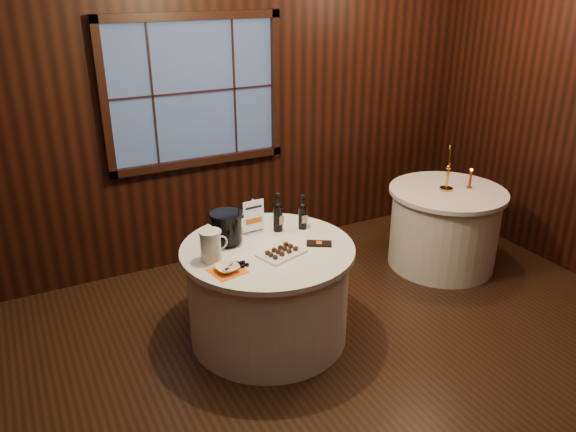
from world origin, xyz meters
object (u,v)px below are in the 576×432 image
port_bottle_left (278,215)px  chocolate_plate (282,252)px  glass_pitcher (211,245)px  cracker_bowl (227,268)px  main_table (268,292)px  red_candle (470,181)px  side_table (444,227)px  port_bottle_right (303,214)px  brass_candlestick (448,174)px  chocolate_box (319,244)px  ice_bucket (227,227)px  grape_bunch (240,264)px  sign_stand (253,222)px

port_bottle_left → chocolate_plate: bearing=-138.0°
glass_pitcher → cracker_bowl: 0.22m
main_table → red_candle: red_candle is taller
side_table → port_bottle_right: bearing=-175.3°
brass_candlestick → chocolate_box: bearing=-164.6°
ice_bucket → chocolate_plate: bearing=-51.7°
main_table → glass_pitcher: glass_pitcher is taller
main_table → side_table: same height
port_bottle_right → grape_bunch: size_ratio=1.63×
ice_bucket → grape_bunch: bearing=-98.4°
red_candle → port_bottle_left: bearing=-179.4°
main_table → chocolate_box: size_ratio=6.96×
side_table → ice_bucket: bearing=-177.1°
chocolate_plate → chocolate_box: bearing=3.0°
side_table → glass_pitcher: size_ratio=4.84×
glass_pitcher → brass_candlestick: bearing=4.5°
side_table → chocolate_plate: size_ratio=2.94×
side_table → chocolate_box: bearing=-165.0°
port_bottle_left → brass_candlestick: 1.78m
port_bottle_right → grape_bunch: bearing=-153.1°
main_table → cracker_bowl: bearing=-152.5°
chocolate_plate → glass_pitcher: size_ratio=1.65×
cracker_bowl → red_candle: bearing=9.8°
main_table → sign_stand: bearing=87.8°
ice_bucket → port_bottle_right: bearing=-1.9°
main_table → grape_bunch: bearing=-148.0°
main_table → side_table: (2.00, 0.30, 0.00)m
grape_bunch → glass_pitcher: bearing=128.8°
side_table → sign_stand: 2.05m
grape_bunch → port_bottle_right: bearing=27.4°
chocolate_box → glass_pitcher: (-0.79, 0.13, 0.11)m
main_table → brass_candlestick: 2.07m
cracker_bowl → grape_bunch: bearing=12.8°
brass_candlestick → cracker_bowl: bearing=-167.8°
ice_bucket → grape_bunch: ice_bucket is taller
sign_stand → ice_bucket: 0.26m
main_table → sign_stand: 0.55m
grape_bunch → brass_candlestick: (2.27, 0.49, 0.14)m
glass_pitcher → brass_candlestick: (2.41, 0.31, 0.04)m
ice_bucket → side_table: bearing=2.9°
sign_stand → port_bottle_left: 0.20m
port_bottle_left → port_bottle_right: bearing=-40.2°
ice_bucket → grape_bunch: 0.39m
port_bottle_right → main_table: bearing=-156.9°
sign_stand → ice_bucket: sign_stand is taller
port_bottle_left → port_bottle_right: port_bottle_left is taller
side_table → port_bottle_right: 1.70m
chocolate_box → grape_bunch: bearing=-145.1°
port_bottle_right → brass_candlestick: 1.60m
side_table → chocolate_plate: bearing=-166.9°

